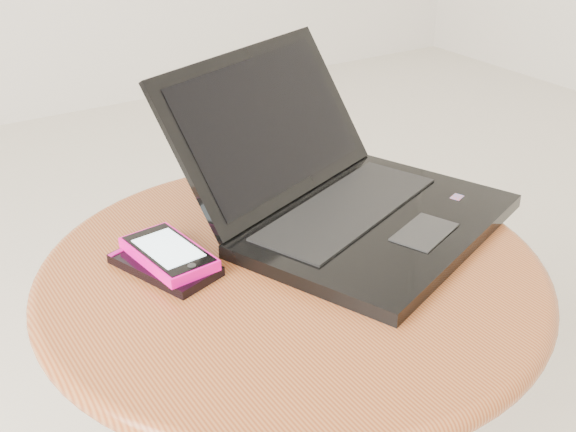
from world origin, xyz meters
TOP-DOWN VIEW (x-y plane):
  - table at (-0.09, 0.01)m, footprint 0.59×0.59m
  - laptop at (0.02, 0.07)m, footprint 0.44×0.44m
  - phone_black at (-0.22, 0.08)m, footprint 0.10×0.14m
  - phone_pink at (-0.21, 0.08)m, footprint 0.08×0.12m

SIDE VIEW (x-z plane):
  - table at x=-0.09m, z-range 0.13..0.60m
  - phone_black at x=-0.22m, z-range 0.47..0.48m
  - phone_pink at x=-0.21m, z-range 0.48..0.49m
  - laptop at x=0.02m, z-range 0.41..0.60m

